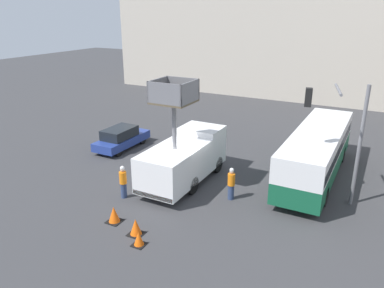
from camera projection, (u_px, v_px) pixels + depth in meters
name	position (u px, v px, depth m)	size (l,w,h in m)	color
ground_plane	(186.00, 184.00, 21.25)	(120.00, 120.00, 0.00)	#38383A
building_backdrop_far	(306.00, 26.00, 41.83)	(44.00, 10.00, 15.17)	#BCB2A3
utility_truck	(184.00, 157.00, 21.06)	(2.42, 6.46, 6.05)	white
city_bus	(317.00, 150.00, 21.60)	(2.49, 10.54, 2.90)	#145638
traffic_light_pole	(342.00, 126.00, 17.98)	(2.82, 2.56, 6.14)	slate
road_worker_near_truck	(123.00, 182.00, 19.49)	(0.38, 0.38, 1.80)	navy
road_worker_directing	(231.00, 184.00, 19.33)	(0.38, 0.38, 1.77)	navy
traffic_cone_near_truck	(139.00, 239.00, 15.69)	(0.56, 0.56, 0.64)	black
traffic_cone_mid_road	(136.00, 227.00, 16.41)	(0.67, 0.67, 0.76)	black
traffic_cone_far_side	(114.00, 215.00, 17.39)	(0.68, 0.68, 0.78)	black
parked_car_curbside	(121.00, 138.00, 26.57)	(1.77, 4.51, 1.53)	navy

